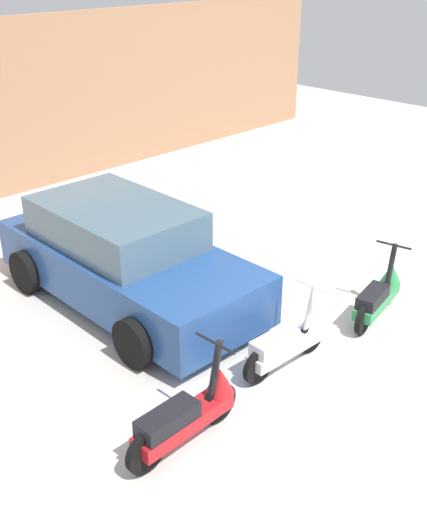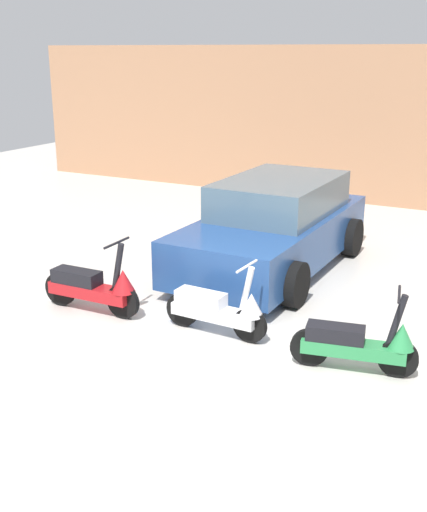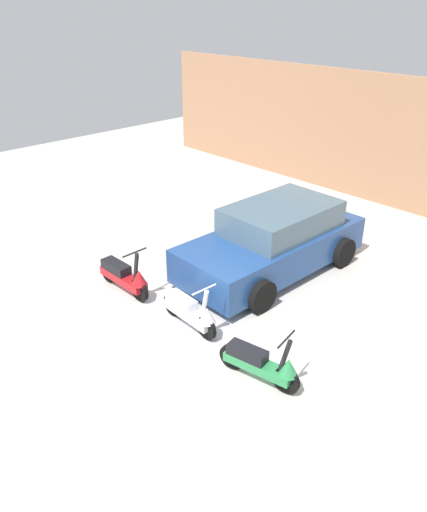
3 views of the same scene
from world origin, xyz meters
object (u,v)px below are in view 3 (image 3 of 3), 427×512
at_px(scooter_front_center, 262,363).
at_px(scooter_front_right, 191,311).
at_px(car_rear_left, 274,240).
at_px(scooter_front_left, 125,276).

bearing_deg(scooter_front_center, scooter_front_right, 164.18).
xyz_separation_m(scooter_front_right, scooter_front_center, (1.81, -0.15, -0.00)).
height_order(scooter_front_center, car_rear_left, car_rear_left).
bearing_deg(scooter_front_center, car_rear_left, 116.48).
bearing_deg(scooter_front_left, car_rear_left, 62.30).
bearing_deg(car_rear_left, scooter_front_center, 38.58).
bearing_deg(scooter_front_left, scooter_front_right, 3.08).
relative_size(scooter_front_center, car_rear_left, 0.32).
xyz_separation_m(scooter_front_center, car_rear_left, (-2.22, 2.88, 0.35)).
height_order(scooter_front_left, scooter_front_right, scooter_front_left).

